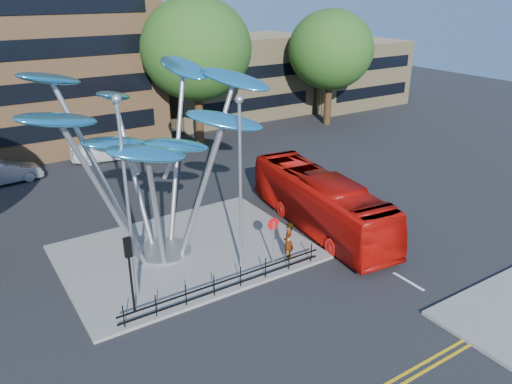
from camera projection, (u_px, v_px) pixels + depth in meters
ground at (268, 305)px, 21.33m from camera, size 120.00×120.00×0.00m
traffic_island at (186, 252)px, 25.45m from camera, size 12.00×9.00×0.15m
low_building_near at (233, 77)px, 51.11m from camera, size 15.00×8.00×8.00m
low_building_far at (348, 73)px, 56.78m from camera, size 12.00×8.00×7.00m
tree_right at (196, 49)px, 39.34m from camera, size 8.80×8.80×12.11m
tree_far at (331, 50)px, 46.73m from camera, size 8.00×8.00×10.81m
leaf_sculpture at (150, 122)px, 22.84m from camera, size 12.72×9.54×9.51m
street_lamp_left at (126, 185)px, 19.73m from camera, size 0.36×0.36×8.80m
street_lamp_right at (240, 171)px, 21.96m from camera, size 0.36×0.36×8.30m
traffic_light_island at (129, 259)px, 19.75m from camera, size 0.28×0.18×3.42m
no_entry_sign_island at (273, 233)px, 23.59m from camera, size 0.60×0.10×2.45m
pedestrian_railing_front at (228, 283)px, 21.93m from camera, size 10.00×0.06×1.00m
red_bus at (320, 202)px, 27.61m from camera, size 3.95×11.50×3.14m
pedestrian at (288, 241)px, 24.28m from camera, size 0.85×0.83×1.96m
parked_car_mid at (5, 173)px, 34.26m from camera, size 4.72×1.97×1.52m
parked_car_right at (108, 149)px, 39.06m from camera, size 5.91×2.97×1.65m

